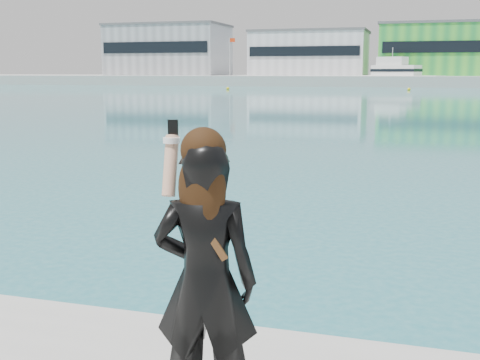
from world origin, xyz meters
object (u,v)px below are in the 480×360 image
Objects in this scene: woman at (205,274)px; buoy_extra at (409,90)px; buoy_far at (228,90)px; motor_yacht at (398,76)px.

buoy_extra is at bearing -98.60° from woman.
buoy_far is 28.22m from buoy_extra.
motor_yacht is at bearing -97.41° from woman.
woman is (0.74, -93.63, 1.69)m from buoy_extra.
buoy_extra is at bearing 8.41° from buoy_far.
buoy_far is 94.00m from woman.
buoy_far is at bearing -171.59° from buoy_extra.
buoy_extra is (27.92, 4.13, 0.00)m from buoy_far.
buoy_far is 0.28× the size of woman.
motor_yacht is at bearing 47.22° from buoy_far.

